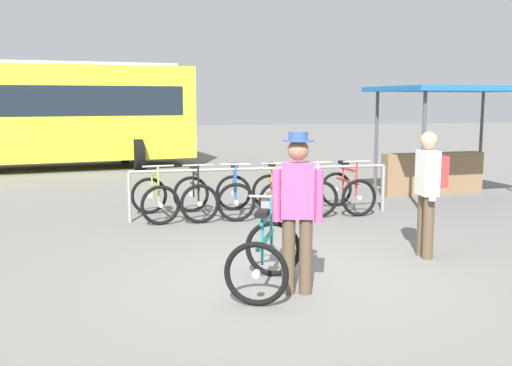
{
  "coord_description": "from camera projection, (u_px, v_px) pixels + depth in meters",
  "views": [
    {
      "loc": [
        -1.66,
        -6.32,
        2.05
      ],
      "look_at": [
        -0.15,
        0.92,
        1.0
      ],
      "focal_mm": 41.5,
      "sensor_mm": 36.0,
      "label": 1
    }
  ],
  "objects": [
    {
      "name": "racked_bike_blue",
      "position": [
        235.0,
        195.0,
        10.43
      ],
      "size": [
        0.79,
        1.16,
        0.97
      ],
      "color": "black",
      "rests_on": "ground"
    },
    {
      "name": "bike_rack_rail",
      "position": [
        262.0,
        177.0,
        10.31
      ],
      "size": [
        4.61,
        0.09,
        0.88
      ],
      "color": "#99999E",
      "rests_on": "ground"
    },
    {
      "name": "racked_bike_white",
      "position": [
        311.0,
        193.0,
        10.72
      ],
      "size": [
        0.69,
        1.14,
        0.98
      ],
      "color": "black",
      "rests_on": "ground"
    },
    {
      "name": "featured_bicycle",
      "position": [
        267.0,
        243.0,
        6.47
      ],
      "size": [
        1.03,
        1.26,
        1.09
      ],
      "color": "black",
      "rests_on": "ground"
    },
    {
      "name": "racked_bike_orange",
      "position": [
        273.0,
        194.0,
        10.58
      ],
      "size": [
        0.76,
        1.16,
        0.97
      ],
      "color": "black",
      "rests_on": "ground"
    },
    {
      "name": "pedestrian_with_backpack",
      "position": [
        428.0,
        186.0,
        7.63
      ],
      "size": [
        0.35,
        0.53,
        1.64
      ],
      "color": "brown",
      "rests_on": "ground"
    },
    {
      "name": "racked_bike_red",
      "position": [
        347.0,
        191.0,
        10.87
      ],
      "size": [
        0.73,
        1.16,
        0.98
      ],
      "color": "black",
      "rests_on": "ground"
    },
    {
      "name": "market_stall",
      "position": [
        446.0,
        131.0,
        12.3
      ],
      "size": [
        3.28,
        2.54,
        2.3
      ],
      "color": "#4C4C51",
      "rests_on": "ground"
    },
    {
      "name": "person_with_featured_bike",
      "position": [
        298.0,
        206.0,
        6.16
      ],
      "size": [
        0.51,
        0.32,
        1.72
      ],
      "color": "brown",
      "rests_on": "ground"
    },
    {
      "name": "racked_bike_black",
      "position": [
        195.0,
        197.0,
        10.28
      ],
      "size": [
        0.71,
        1.14,
        0.98
      ],
      "color": "black",
      "rests_on": "ground"
    },
    {
      "name": "ground_plane",
      "position": [
        285.0,
        280.0,
        6.75
      ],
      "size": [
        80.0,
        80.0,
        0.0
      ],
      "primitive_type": "plane",
      "color": "slate"
    },
    {
      "name": "racked_bike_lime",
      "position": [
        154.0,
        198.0,
        10.14
      ],
      "size": [
        0.82,
        1.17,
        0.97
      ],
      "color": "black",
      "rests_on": "ground"
    },
    {
      "name": "bus_distant",
      "position": [
        15.0,
        110.0,
        16.91
      ],
      "size": [
        10.28,
        4.47,
        3.08
      ],
      "color": "yellow",
      "rests_on": "ground"
    }
  ]
}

